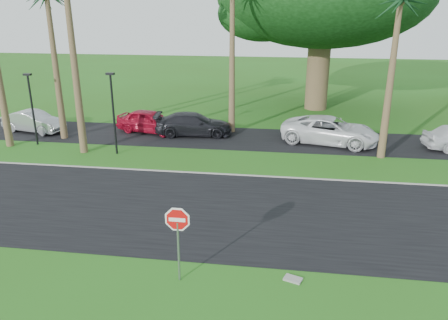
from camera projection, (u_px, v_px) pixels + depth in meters
name	position (u px, v px, depth m)	size (l,w,h in m)	color
ground	(186.00, 232.00, 16.51)	(120.00, 120.00, 0.00)	#285715
road	(196.00, 209.00, 18.37)	(120.00, 8.00, 0.02)	black
parking_strip	(229.00, 138.00, 28.17)	(120.00, 5.00, 0.02)	black
curb	(212.00, 174.00, 22.15)	(120.00, 0.12, 0.06)	gray
stop_sign_near	(178.00, 229.00, 13.05)	(1.05, 0.07, 2.62)	gray
palm_right_near	(400.00, 3.00, 21.90)	(5.00, 5.00, 9.50)	brown
streetlight_left	(32.00, 104.00, 26.07)	(0.45, 0.25, 4.34)	black
streetlight_right	(113.00, 109.00, 24.35)	(0.45, 0.25, 4.64)	black
car_silver	(34.00, 122.00, 29.33)	(1.49, 4.26, 1.40)	#AAADB1
car_red	(150.00, 121.00, 29.18)	(1.80, 4.47, 1.52)	#A60D26
car_dark	(194.00, 124.00, 28.59)	(2.04, 5.02, 1.46)	black
car_minivan	(330.00, 131.00, 26.82)	(2.70, 5.86, 1.63)	white
utility_slab	(293.00, 279.00, 13.62)	(0.55, 0.35, 0.06)	gray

